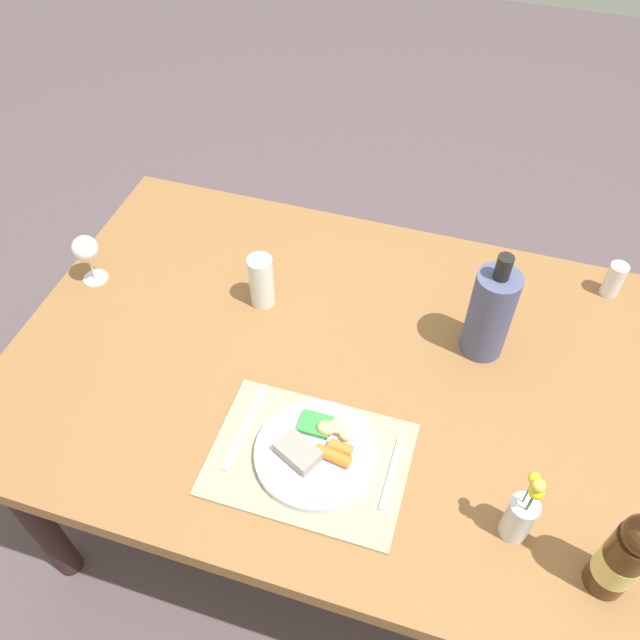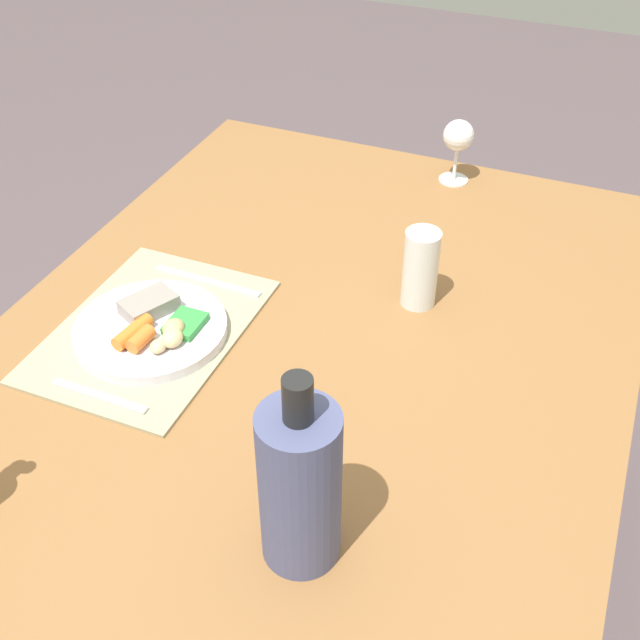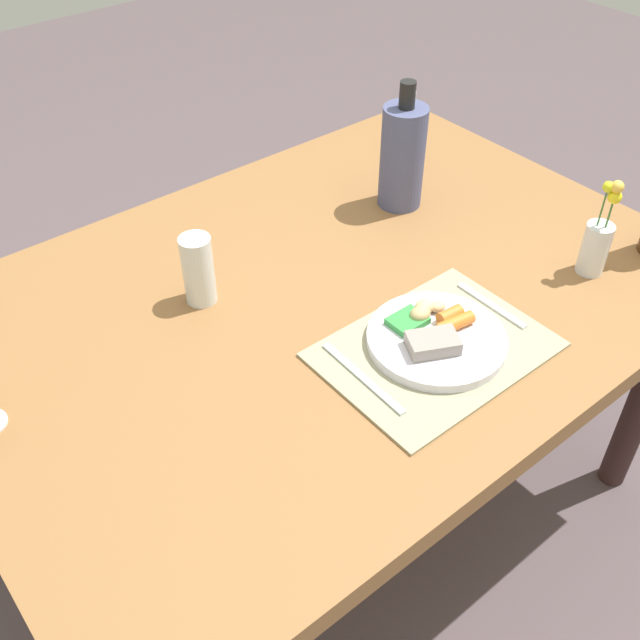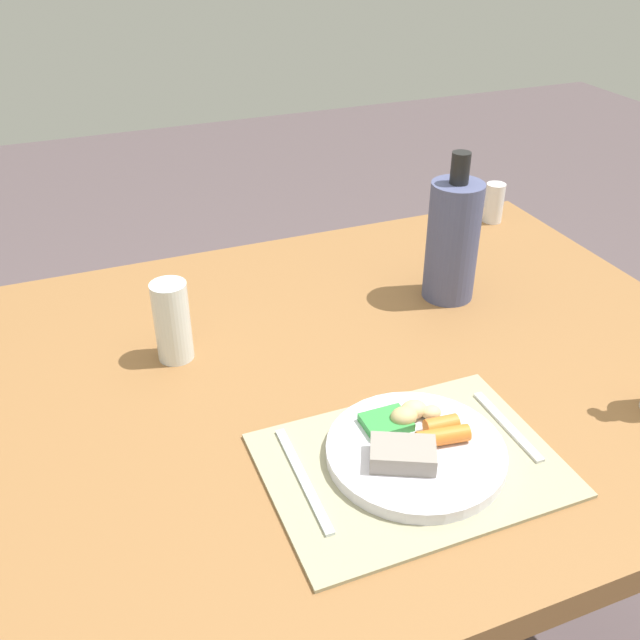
{
  "view_description": "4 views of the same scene",
  "coord_description": "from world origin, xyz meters",
  "px_view_note": "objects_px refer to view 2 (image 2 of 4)",
  "views": [
    {
      "loc": [
        0.27,
        -0.92,
        1.97
      ],
      "look_at": [
        -0.04,
        0.09,
        0.76
      ],
      "focal_mm": 36.47,
      "sensor_mm": 36.0,
      "label": 1
    },
    {
      "loc": [
        0.92,
        0.42,
        1.62
      ],
      "look_at": [
        -0.03,
        0.02,
        0.78
      ],
      "focal_mm": 45.0,
      "sensor_mm": 36.0,
      "label": 2
    },
    {
      "loc": [
        -0.76,
        -0.92,
        1.68
      ],
      "look_at": [
        -0.08,
        -0.08,
        0.75
      ],
      "focal_mm": 41.62,
      "sensor_mm": 36.0,
      "label": 3
    },
    {
      "loc": [
        -0.37,
        -0.94,
        1.45
      ],
      "look_at": [
        0.02,
        0.02,
        0.82
      ],
      "focal_mm": 40.03,
      "sensor_mm": 36.0,
      "label": 4
    }
  ],
  "objects_px": {
    "dinner_plate": "(152,328)",
    "water_tumbler": "(420,273)",
    "knife": "(99,396)",
    "fork": "(208,281)",
    "cooler_bottle": "(300,486)",
    "dining_table": "(301,386)",
    "wine_glass": "(458,138)"
  },
  "relations": [
    {
      "from": "water_tumbler",
      "to": "wine_glass",
      "type": "xyz_separation_m",
      "value": [
        -0.46,
        -0.06,
        0.04
      ]
    },
    {
      "from": "water_tumbler",
      "to": "dining_table",
      "type": "bearing_deg",
      "value": -33.2
    },
    {
      "from": "dining_table",
      "to": "cooler_bottle",
      "type": "xyz_separation_m",
      "value": [
        0.35,
        0.15,
        0.2
      ]
    },
    {
      "from": "dining_table",
      "to": "wine_glass",
      "type": "height_order",
      "value": "wine_glass"
    },
    {
      "from": "dinner_plate",
      "to": "water_tumbler",
      "type": "xyz_separation_m",
      "value": [
        -0.27,
        0.39,
        0.04
      ]
    },
    {
      "from": "knife",
      "to": "water_tumbler",
      "type": "xyz_separation_m",
      "value": [
        -0.43,
        0.39,
        0.06
      ]
    },
    {
      "from": "wine_glass",
      "to": "dinner_plate",
      "type": "bearing_deg",
      "value": -24.76
    },
    {
      "from": "dinner_plate",
      "to": "dining_table",
      "type": "bearing_deg",
      "value": 102.42
    },
    {
      "from": "dining_table",
      "to": "water_tumbler",
      "type": "distance_m",
      "value": 0.29
    },
    {
      "from": "dining_table",
      "to": "dinner_plate",
      "type": "xyz_separation_m",
      "value": [
        0.06,
        -0.25,
        0.1
      ]
    },
    {
      "from": "dining_table",
      "to": "knife",
      "type": "relative_size",
      "value": 8.85
    },
    {
      "from": "knife",
      "to": "fork",
      "type": "bearing_deg",
      "value": 178.66
    },
    {
      "from": "fork",
      "to": "water_tumbler",
      "type": "bearing_deg",
      "value": 106.22
    },
    {
      "from": "cooler_bottle",
      "to": "wine_glass",
      "type": "distance_m",
      "value": 1.03
    },
    {
      "from": "dinner_plate",
      "to": "water_tumbler",
      "type": "bearing_deg",
      "value": 124.39
    },
    {
      "from": "fork",
      "to": "cooler_bottle",
      "type": "distance_m",
      "value": 0.62
    },
    {
      "from": "cooler_bottle",
      "to": "water_tumbler",
      "type": "bearing_deg",
      "value": -178.58
    },
    {
      "from": "dining_table",
      "to": "fork",
      "type": "bearing_deg",
      "value": -115.47
    },
    {
      "from": "water_tumbler",
      "to": "cooler_bottle",
      "type": "height_order",
      "value": "cooler_bottle"
    },
    {
      "from": "fork",
      "to": "water_tumbler",
      "type": "distance_m",
      "value": 0.4
    },
    {
      "from": "fork",
      "to": "water_tumbler",
      "type": "relative_size",
      "value": 1.46
    },
    {
      "from": "dinner_plate",
      "to": "fork",
      "type": "bearing_deg",
      "value": 175.06
    },
    {
      "from": "wine_glass",
      "to": "knife",
      "type": "bearing_deg",
      "value": -20.4
    },
    {
      "from": "wine_glass",
      "to": "cooler_bottle",
      "type": "bearing_deg",
      "value": 3.92
    },
    {
      "from": "dining_table",
      "to": "fork",
      "type": "relative_size",
      "value": 7.0
    },
    {
      "from": "dinner_plate",
      "to": "knife",
      "type": "bearing_deg",
      "value": 1.37
    },
    {
      "from": "dining_table",
      "to": "dinner_plate",
      "type": "distance_m",
      "value": 0.28
    },
    {
      "from": "dining_table",
      "to": "cooler_bottle",
      "type": "bearing_deg",
      "value": 23.64
    },
    {
      "from": "dining_table",
      "to": "water_tumbler",
      "type": "relative_size",
      "value": 10.24
    },
    {
      "from": "dining_table",
      "to": "dinner_plate",
      "type": "relative_size",
      "value": 5.79
    },
    {
      "from": "dining_table",
      "to": "cooler_bottle",
      "type": "relative_size",
      "value": 5.05
    },
    {
      "from": "dining_table",
      "to": "cooler_bottle",
      "type": "distance_m",
      "value": 0.43
    }
  ]
}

